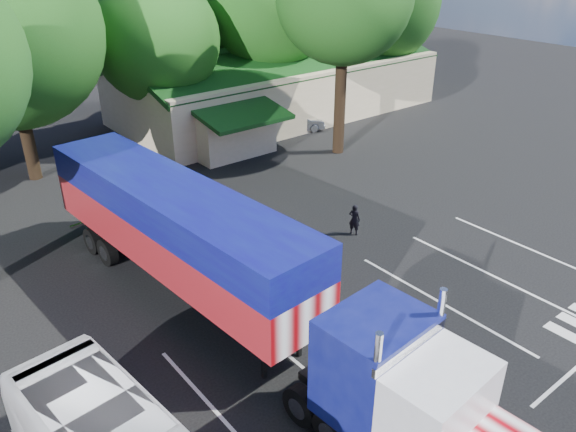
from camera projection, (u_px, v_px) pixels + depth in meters
ground at (278, 265)px, 23.72m from camera, size 120.00×120.00×0.00m
event_hall at (277, 85)px, 42.80m from camera, size 24.20×14.12×5.55m
tree_row_c at (4, 33)px, 28.58m from camera, size 10.00×10.00×13.05m
tree_row_d at (156, 40)px, 35.17m from camera, size 8.00×8.00×10.60m
tree_row_e at (266, 4)px, 39.87m from camera, size 9.60×9.60×12.90m
tree_row_f at (375, 0)px, 44.75m from camera, size 10.40×10.40×13.00m
semi_truck at (223, 261)px, 18.95m from camera, size 4.60×22.59×4.70m
woman at (354, 219)px, 25.90m from camera, size 0.54×0.64×1.50m
bicycle at (284, 227)px, 25.79m from camera, size 0.84×1.95×1.00m
silver_sedan at (296, 123)px, 39.40m from camera, size 4.14×2.53×1.29m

